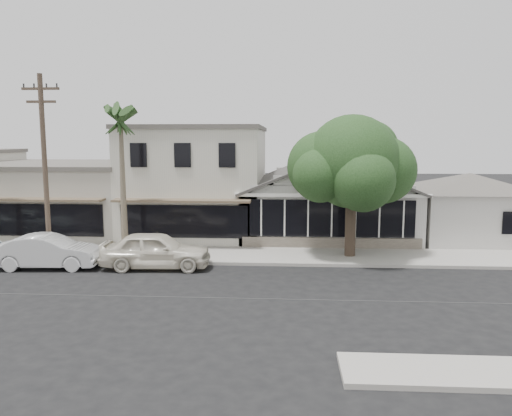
# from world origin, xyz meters

# --- Properties ---
(ground) EXTENTS (140.00, 140.00, 0.00)m
(ground) POSITION_xyz_m (0.00, 0.00, 0.00)
(ground) COLOR black
(ground) RESTS_ON ground
(sidewalk_north) EXTENTS (90.00, 3.50, 0.15)m
(sidewalk_north) POSITION_xyz_m (-8.00, 6.75, 0.07)
(sidewalk_north) COLOR #9E9991
(sidewalk_north) RESTS_ON ground
(corner_shop) EXTENTS (10.40, 8.60, 5.10)m
(corner_shop) POSITION_xyz_m (5.00, 12.47, 2.62)
(corner_shop) COLOR silver
(corner_shop) RESTS_ON ground
(side_cottage) EXTENTS (6.00, 6.00, 3.00)m
(side_cottage) POSITION_xyz_m (13.20, 11.50, 1.50)
(side_cottage) COLOR silver
(side_cottage) RESTS_ON ground
(row_building_near) EXTENTS (8.00, 10.00, 6.50)m
(row_building_near) POSITION_xyz_m (-3.00, 13.50, 3.25)
(row_building_near) COLOR beige
(row_building_near) RESTS_ON ground
(row_building_midnear) EXTENTS (10.00, 10.00, 4.20)m
(row_building_midnear) POSITION_xyz_m (-12.00, 13.50, 2.10)
(row_building_midnear) COLOR #AFAB9D
(row_building_midnear) RESTS_ON ground
(utility_pole) EXTENTS (1.80, 0.24, 9.00)m
(utility_pole) POSITION_xyz_m (-9.00, 5.20, 4.79)
(utility_pole) COLOR brown
(utility_pole) RESTS_ON ground
(car_0) EXTENTS (5.12, 2.25, 1.71)m
(car_0) POSITION_xyz_m (-3.44, 4.21, 0.86)
(car_0) COLOR silver
(car_0) RESTS_ON ground
(car_1) EXTENTS (4.86, 1.97, 1.57)m
(car_1) POSITION_xyz_m (-8.44, 3.91, 0.78)
(car_1) COLOR silver
(car_1) RESTS_ON ground
(shade_tree) EXTENTS (6.45, 5.83, 7.16)m
(shade_tree) POSITION_xyz_m (5.72, 6.89, 4.71)
(shade_tree) COLOR #46382A
(shade_tree) RESTS_ON ground
(palm_east) EXTENTS (2.56, 2.56, 8.03)m
(palm_east) POSITION_xyz_m (-5.72, 6.70, 6.89)
(palm_east) COLOR #726651
(palm_east) RESTS_ON ground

